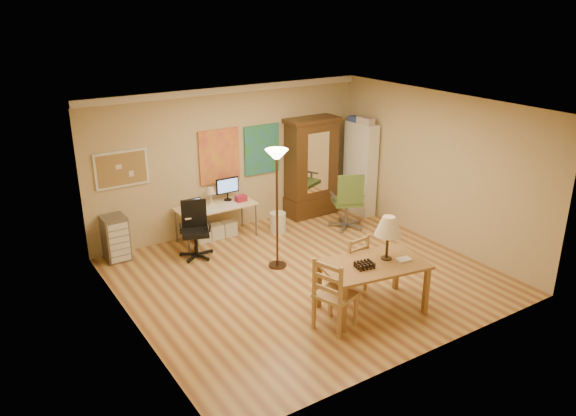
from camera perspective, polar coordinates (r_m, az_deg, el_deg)
floor at (r=9.02m, az=1.88°, el=-6.97°), size 5.50×5.50×0.00m
crown_molding at (r=10.22m, az=-5.97°, el=11.88°), size 5.50×0.08×0.12m
corkboard at (r=9.74m, az=-16.55°, el=3.82°), size 0.90×0.04×0.62m
art_panel_left at (r=10.37m, az=-6.99°, el=5.24°), size 0.80×0.04×1.00m
art_panel_right at (r=10.78m, az=-2.68°, el=5.96°), size 0.75×0.04×0.95m
dining_table at (r=7.89m, az=9.21°, el=-4.50°), size 1.57×1.09×1.36m
ladder_chair_back at (r=8.48m, az=6.41°, el=-5.72°), size 0.46×0.44×0.92m
ladder_chair_left at (r=7.51m, az=4.68°, el=-8.91°), size 0.58×0.59×1.03m
torchiere_lamp at (r=8.75m, az=-1.15°, el=3.48°), size 0.36×0.36×1.99m
computer_desk at (r=10.32m, az=-7.24°, el=-1.00°), size 1.44×0.63×1.09m
office_chair_black at (r=9.71m, az=-9.33°, el=-3.44°), size 0.60×0.60×0.97m
office_chair_green at (r=10.80m, az=6.02°, el=-0.52°), size 0.69×0.69×1.12m
drawer_cart at (r=9.87m, az=-17.12°, el=-2.93°), size 0.38×0.46×0.77m
armoire at (r=11.27m, az=2.38°, el=3.53°), size 1.08×0.51×1.99m
bookshelf at (r=11.45m, az=7.34°, el=3.98°), size 0.28×0.75×1.86m
wastebin at (r=10.58m, az=-1.05°, el=-1.48°), size 0.31×0.31×0.39m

